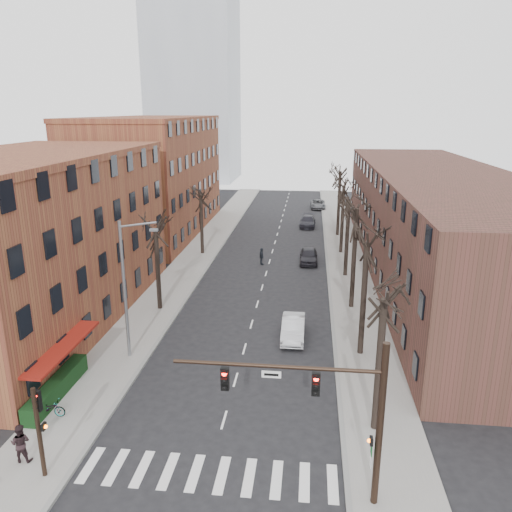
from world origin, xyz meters
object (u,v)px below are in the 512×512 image
(silver_sedan, at_px, (293,328))
(parked_car_near, at_px, (309,256))
(bicycle, at_px, (49,408))
(parked_car_mid, at_px, (308,221))

(silver_sedan, distance_m, parked_car_near, 18.06)
(parked_car_near, distance_m, bicycle, 31.74)
(silver_sedan, xyz_separation_m, bicycle, (-12.14, -10.89, -0.13))
(silver_sedan, xyz_separation_m, parked_car_near, (0.92, 18.04, 0.03))
(parked_car_near, xyz_separation_m, parked_car_mid, (-0.28, 16.77, -0.05))
(parked_car_mid, bearing_deg, bicycle, -103.36)
(parked_car_near, bearing_deg, parked_car_mid, 90.83)
(parked_car_mid, distance_m, bicycle, 47.45)
(bicycle, bearing_deg, parked_car_mid, -17.69)
(parked_car_near, bearing_deg, bicycle, -114.42)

